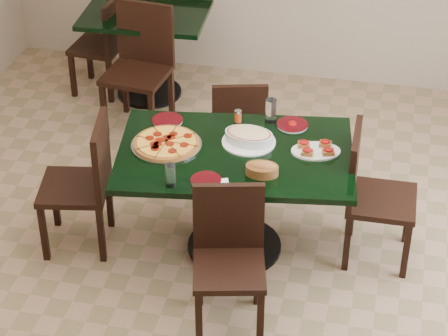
% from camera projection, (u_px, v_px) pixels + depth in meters
% --- Properties ---
extents(floor, '(5.50, 5.50, 0.00)m').
position_uv_depth(floor, '(222.00, 272.00, 5.54)').
color(floor, '#906F53').
rests_on(floor, ground).
extents(room_shell, '(5.50, 5.50, 5.50)m').
position_uv_depth(room_shell, '(419.00, 7.00, 6.10)').
color(room_shell, silver).
rests_on(room_shell, floor).
extents(main_table, '(1.55, 1.12, 0.75)m').
position_uv_depth(main_table, '(235.00, 176.00, 5.43)').
color(main_table, black).
rests_on(main_table, floor).
extents(back_table, '(1.04, 0.78, 0.75)m').
position_uv_depth(back_table, '(147.00, 38.00, 7.18)').
color(back_table, black).
rests_on(back_table, floor).
extents(chair_far, '(0.47, 0.47, 0.82)m').
position_uv_depth(chair_far, '(239.00, 125.00, 6.16)').
color(chair_far, black).
rests_on(chair_far, floor).
extents(chair_near, '(0.49, 0.49, 0.87)m').
position_uv_depth(chair_near, '(229.00, 251.00, 4.95)').
color(chair_near, black).
rests_on(chair_near, floor).
extents(chair_right, '(0.43, 0.43, 0.91)m').
position_uv_depth(chair_right, '(369.00, 189.00, 5.41)').
color(chair_right, black).
rests_on(chair_right, floor).
extents(chair_left, '(0.50, 0.50, 0.91)m').
position_uv_depth(chair_left, '(86.00, 178.00, 5.51)').
color(chair_left, black).
rests_on(chair_left, floor).
extents(back_chair_near, '(0.51, 0.51, 0.99)m').
position_uv_depth(back_chair_near, '(141.00, 60.00, 6.77)').
color(back_chair_near, black).
rests_on(back_chair_near, floor).
extents(back_chair_left, '(0.43, 0.43, 0.86)m').
position_uv_depth(back_chair_left, '(106.00, 40.00, 7.25)').
color(back_chair_left, black).
rests_on(back_chair_left, floor).
extents(pepperoni_pizza, '(0.44, 0.44, 0.04)m').
position_uv_depth(pepperoni_pizza, '(166.00, 143.00, 5.37)').
color(pepperoni_pizza, silver).
rests_on(pepperoni_pizza, main_table).
extents(lasagna_casserole, '(0.34, 0.34, 0.09)m').
position_uv_depth(lasagna_casserole, '(249.00, 136.00, 5.39)').
color(lasagna_casserole, silver).
rests_on(lasagna_casserole, main_table).
extents(bread_basket, '(0.20, 0.15, 0.09)m').
position_uv_depth(bread_basket, '(262.00, 169.00, 5.10)').
color(bread_basket, brown).
rests_on(bread_basket, main_table).
extents(bruschetta_platter, '(0.34, 0.27, 0.05)m').
position_uv_depth(bruschetta_platter, '(316.00, 149.00, 5.31)').
color(bruschetta_platter, silver).
rests_on(bruschetta_platter, main_table).
extents(side_plate_near, '(0.18, 0.18, 0.02)m').
position_uv_depth(side_plate_near, '(206.00, 180.00, 5.06)').
color(side_plate_near, silver).
rests_on(side_plate_near, main_table).
extents(side_plate_far_r, '(0.20, 0.20, 0.03)m').
position_uv_depth(side_plate_far_r, '(292.00, 125.00, 5.58)').
color(side_plate_far_r, silver).
rests_on(side_plate_far_r, main_table).
extents(side_plate_far_l, '(0.20, 0.20, 0.02)m').
position_uv_depth(side_plate_far_l, '(167.00, 120.00, 5.62)').
color(side_plate_far_l, silver).
rests_on(side_plate_far_l, main_table).
extents(napkin_setting, '(0.20, 0.20, 0.01)m').
position_uv_depth(napkin_setting, '(217.00, 187.00, 5.01)').
color(napkin_setting, white).
rests_on(napkin_setting, main_table).
extents(water_glass_a, '(0.07, 0.07, 0.16)m').
position_uv_depth(water_glass_a, '(271.00, 111.00, 5.59)').
color(water_glass_a, white).
rests_on(water_glass_a, main_table).
extents(water_glass_b, '(0.06, 0.06, 0.14)m').
position_uv_depth(water_glass_b, '(171.00, 175.00, 4.99)').
color(water_glass_b, white).
rests_on(water_glass_b, main_table).
extents(pepper_shaker, '(0.05, 0.05, 0.08)m').
position_uv_depth(pepper_shaker, '(238.00, 116.00, 5.60)').
color(pepper_shaker, red).
rests_on(pepper_shaker, main_table).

